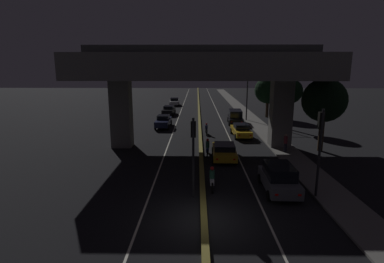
% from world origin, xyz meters
% --- Properties ---
extents(ground_plane, '(200.00, 200.00, 0.00)m').
position_xyz_m(ground_plane, '(0.00, 0.00, 0.00)').
color(ground_plane, black).
extents(lane_line_left_inner, '(0.12, 126.00, 0.00)m').
position_xyz_m(lane_line_left_inner, '(-3.19, 35.00, 0.00)').
color(lane_line_left_inner, beige).
rests_on(lane_line_left_inner, ground_plane).
extents(lane_line_right_inner, '(0.12, 126.00, 0.00)m').
position_xyz_m(lane_line_right_inner, '(3.19, 35.00, 0.00)').
color(lane_line_right_inner, beige).
rests_on(lane_line_right_inner, ground_plane).
extents(median_divider, '(0.33, 126.00, 0.25)m').
position_xyz_m(median_divider, '(0.00, 35.00, 0.13)').
color(median_divider, olive).
rests_on(median_divider, ground_plane).
extents(sidewalk_right, '(2.41, 126.00, 0.13)m').
position_xyz_m(sidewalk_right, '(7.72, 28.00, 0.06)').
color(sidewalk_right, slate).
rests_on(sidewalk_right, ground_plane).
extents(elevated_overpass, '(21.75, 11.13, 9.51)m').
position_xyz_m(elevated_overpass, '(0.00, 14.31, 7.28)').
color(elevated_overpass, slate).
rests_on(elevated_overpass, ground_plane).
extents(traffic_light_left_of_median, '(0.30, 0.49, 4.74)m').
position_xyz_m(traffic_light_left_of_median, '(-0.57, 2.88, 3.24)').
color(traffic_light_left_of_median, black).
rests_on(traffic_light_left_of_median, ground_plane).
extents(traffic_light_right_of_median, '(0.30, 0.49, 5.25)m').
position_xyz_m(traffic_light_right_of_median, '(6.61, 2.87, 3.57)').
color(traffic_light_right_of_median, black).
rests_on(traffic_light_right_of_median, ground_plane).
extents(street_lamp, '(2.54, 0.32, 7.94)m').
position_xyz_m(street_lamp, '(6.39, 28.95, 4.72)').
color(street_lamp, '#2D2D30').
rests_on(street_lamp, ground_plane).
extents(car_grey_lead, '(2.00, 4.17, 1.70)m').
position_xyz_m(car_grey_lead, '(4.67, 3.67, 0.87)').
color(car_grey_lead, '#515459').
rests_on(car_grey_lead, ground_plane).
extents(car_taxi_yellow_second, '(2.15, 4.40, 1.34)m').
position_xyz_m(car_taxi_yellow_second, '(1.92, 10.33, 0.71)').
color(car_taxi_yellow_second, gold).
rests_on(car_taxi_yellow_second, ground_plane).
extents(car_taxi_yellow_third, '(2.00, 4.64, 1.44)m').
position_xyz_m(car_taxi_yellow_third, '(4.51, 18.70, 0.73)').
color(car_taxi_yellow_third, gold).
rests_on(car_taxi_yellow_third, ground_plane).
extents(car_black_fourth, '(2.18, 4.73, 1.85)m').
position_xyz_m(car_black_fourth, '(4.89, 26.71, 0.98)').
color(car_black_fourth, black).
rests_on(car_black_fourth, ground_plane).
extents(car_dark_blue_lead_oncoming, '(1.90, 4.71, 1.55)m').
position_xyz_m(car_dark_blue_lead_oncoming, '(-4.64, 23.87, 0.79)').
color(car_dark_blue_lead_oncoming, '#141938').
rests_on(car_dark_blue_lead_oncoming, ground_plane).
extents(car_black_second_oncoming, '(2.02, 4.34, 1.46)m').
position_xyz_m(car_black_second_oncoming, '(-4.92, 34.31, 0.76)').
color(car_black_second_oncoming, black).
rests_on(car_black_second_oncoming, ground_plane).
extents(car_white_third_oncoming, '(2.07, 4.26, 1.50)m').
position_xyz_m(car_white_third_oncoming, '(-4.92, 46.83, 0.78)').
color(car_white_third_oncoming, silver).
rests_on(car_white_third_oncoming, ground_plane).
extents(motorcycle_white_filtering_near, '(0.32, 2.04, 1.46)m').
position_xyz_m(motorcycle_white_filtering_near, '(0.60, 4.03, 0.62)').
color(motorcycle_white_filtering_near, black).
rests_on(motorcycle_white_filtering_near, ground_plane).
extents(motorcycle_blue_filtering_mid, '(0.34, 1.90, 1.49)m').
position_xyz_m(motorcycle_blue_filtering_mid, '(0.57, 11.41, 0.63)').
color(motorcycle_blue_filtering_mid, black).
rests_on(motorcycle_blue_filtering_mid, ground_plane).
extents(motorcycle_black_filtering_far, '(0.32, 1.79, 1.36)m').
position_xyz_m(motorcycle_black_filtering_far, '(0.72, 19.62, 0.58)').
color(motorcycle_black_filtering_far, black).
rests_on(motorcycle_black_filtering_far, ground_plane).
extents(pedestrian_on_sidewalk, '(0.33, 0.33, 1.63)m').
position_xyz_m(pedestrian_on_sidewalk, '(7.52, 12.17, 0.95)').
color(pedestrian_on_sidewalk, black).
rests_on(pedestrian_on_sidewalk, sidewalk_right).
extents(roadside_tree_kerbside_near, '(3.89, 3.89, 6.61)m').
position_xyz_m(roadside_tree_kerbside_near, '(10.95, 13.03, 4.62)').
color(roadside_tree_kerbside_near, '#38281C').
rests_on(roadside_tree_kerbside_near, ground_plane).
extents(roadside_tree_kerbside_mid, '(2.98, 2.98, 6.19)m').
position_xyz_m(roadside_tree_kerbside_mid, '(10.94, 22.91, 4.64)').
color(roadside_tree_kerbside_mid, '#38281C').
rests_on(roadside_tree_kerbside_mid, ground_plane).
extents(roadside_tree_kerbside_far, '(4.07, 4.07, 6.20)m').
position_xyz_m(roadside_tree_kerbside_far, '(10.44, 32.16, 4.14)').
color(roadside_tree_kerbside_far, '#38281C').
rests_on(roadside_tree_kerbside_far, ground_plane).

